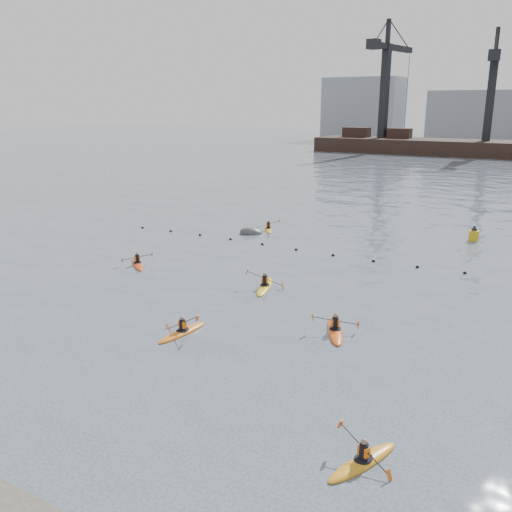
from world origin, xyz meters
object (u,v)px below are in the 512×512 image
object	(u,v)px
kayaker_4	(335,330)
mooring_buoy	(252,234)
kayaker_0	(183,331)
kayaker_3	(265,286)
kayaker_2	(138,264)
nav_buoy	(474,235)
kayaker_1	(363,461)
kayaker_5	(268,229)

from	to	relation	value
kayaker_4	mooring_buoy	bearing A→B (deg)	-74.91
kayaker_0	kayaker_4	size ratio (longest dim) A/B	0.94
kayaker_3	kayaker_4	distance (m)	7.26
kayaker_2	mooring_buoy	xyz separation A→B (m)	(2.22, 11.81, -0.10)
kayaker_3	nav_buoy	distance (m)	20.48
kayaker_2	nav_buoy	world-z (taller)	nav_buoy
kayaker_0	nav_buoy	distance (m)	27.75
kayaker_1	kayaker_5	bearing A→B (deg)	145.05
kayaker_3	mooring_buoy	bearing A→B (deg)	105.43
kayaker_0	kayaker_4	bearing A→B (deg)	37.86
kayaker_0	mooring_buoy	distance (m)	20.85
kayaker_5	nav_buoy	world-z (taller)	nav_buoy
kayaker_2	nav_buoy	distance (m)	26.40
kayaker_5	kayaker_0	bearing A→B (deg)	-104.87
kayaker_4	mooring_buoy	distance (m)	20.87
kayaker_1	nav_buoy	bearing A→B (deg)	114.18
kayaker_2	kayaker_3	xyz separation A→B (m)	(9.84, 0.06, 0.01)
kayaker_1	mooring_buoy	xyz separation A→B (m)	(-18.03, 24.66, -0.09)
kayaker_1	kayaker_3	distance (m)	16.60
kayaker_3	kayaker_0	bearing A→B (deg)	-109.50
kayaker_4	kayaker_1	bearing A→B (deg)	90.52
kayaker_0	kayaker_2	xyz separation A→B (m)	(-9.57, 7.71, 0.00)
kayaker_2	kayaker_4	world-z (taller)	kayaker_4
mooring_buoy	kayaker_0	bearing A→B (deg)	-69.37
kayaker_0	kayaker_2	bearing A→B (deg)	148.40
mooring_buoy	nav_buoy	size ratio (longest dim) A/B	1.45
kayaker_1	kayaker_2	distance (m)	23.99
kayaker_2	mooring_buoy	size ratio (longest dim) A/B	1.35
nav_buoy	kayaker_2	bearing A→B (deg)	-135.76
kayaker_0	kayaker_3	world-z (taller)	kayaker_0
kayaker_1	kayaker_5	xyz separation A→B (m)	(-17.47, 26.58, -0.00)
kayaker_3	kayaker_5	distance (m)	15.37
kayaker_3	kayaker_5	size ratio (longest dim) A/B	1.20
kayaker_0	nav_buoy	size ratio (longest dim) A/B	2.22
kayaker_1	kayaker_2	bearing A→B (deg)	169.33
kayaker_1	kayaker_2	xyz separation A→B (m)	(-20.26, 12.86, 0.00)
kayaker_1	kayaker_5	world-z (taller)	kayaker_1
kayaker_1	kayaker_3	size ratio (longest dim) A/B	0.89
kayaker_2	kayaker_3	size ratio (longest dim) A/B	0.81
kayaker_2	nav_buoy	bearing A→B (deg)	-4.32
kayaker_1	kayaker_4	size ratio (longest dim) A/B	0.91
kayaker_2	kayaker_1	bearing A→B (deg)	-80.96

